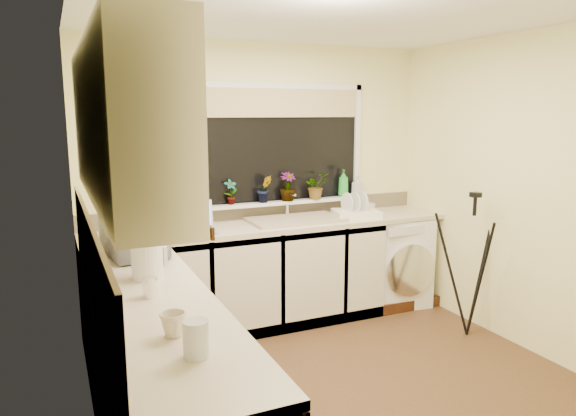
{
  "coord_description": "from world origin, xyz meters",
  "views": [
    {
      "loc": [
        -1.73,
        -2.95,
        1.84
      ],
      "look_at": [
        -0.16,
        0.55,
        1.15
      ],
      "focal_mm": 33.1,
      "sensor_mm": 36.0,
      "label": 1
    }
  ],
  "objects": [
    {
      "name": "floor",
      "position": [
        0.0,
        0.0,
        0.0
      ],
      "size": [
        3.2,
        3.2,
        0.0
      ],
      "primitive_type": "plane",
      "color": "brown",
      "rests_on": "ground"
    },
    {
      "name": "ceiling",
      "position": [
        0.0,
        0.0,
        2.45
      ],
      "size": [
        3.2,
        3.2,
        0.0
      ],
      "primitive_type": "plane",
      "rotation": [
        3.14,
        0.0,
        0.0
      ],
      "color": "white",
      "rests_on": "ground"
    },
    {
      "name": "wall_back",
      "position": [
        0.0,
        1.5,
        1.23
      ],
      "size": [
        3.2,
        0.0,
        3.2
      ],
      "primitive_type": "plane",
      "rotation": [
        1.57,
        0.0,
        0.0
      ],
      "color": "#FFF9AA",
      "rests_on": "ground"
    },
    {
      "name": "wall_front",
      "position": [
        0.0,
        -1.5,
        1.23
      ],
      "size": [
        3.2,
        0.0,
        3.2
      ],
      "primitive_type": "plane",
      "rotation": [
        -1.57,
        0.0,
        0.0
      ],
      "color": "#FFF9AA",
      "rests_on": "ground"
    },
    {
      "name": "wall_left",
      "position": [
        -1.6,
        0.0,
        1.23
      ],
      "size": [
        0.0,
        3.0,
        3.0
      ],
      "primitive_type": "plane",
      "rotation": [
        1.57,
        0.0,
        1.57
      ],
      "color": "#FFF9AA",
      "rests_on": "ground"
    },
    {
      "name": "wall_right",
      "position": [
        1.6,
        0.0,
        1.23
      ],
      "size": [
        0.0,
        3.0,
        3.0
      ],
      "primitive_type": "plane",
      "rotation": [
        1.57,
        0.0,
        -1.57
      ],
      "color": "#FFF9AA",
      "rests_on": "ground"
    },
    {
      "name": "base_cabinet_back",
      "position": [
        -0.33,
        1.2,
        0.43
      ],
      "size": [
        2.55,
        0.6,
        0.86
      ],
      "primitive_type": "cube",
      "color": "silver",
      "rests_on": "floor"
    },
    {
      "name": "base_cabinet_left",
      "position": [
        -1.3,
        -0.3,
        0.43
      ],
      "size": [
        0.54,
        2.4,
        0.86
      ],
      "primitive_type": "cube",
      "color": "silver",
      "rests_on": "floor"
    },
    {
      "name": "worktop_back",
      "position": [
        0.0,
        1.2,
        0.88
      ],
      "size": [
        3.2,
        0.6,
        0.04
      ],
      "primitive_type": "cube",
      "color": "beige",
      "rests_on": "base_cabinet_back"
    },
    {
      "name": "worktop_left",
      "position": [
        -1.3,
        -0.3,
        0.88
      ],
      "size": [
        0.6,
        2.4,
        0.04
      ],
      "primitive_type": "cube",
      "color": "beige",
      "rests_on": "base_cabinet_left"
    },
    {
      "name": "upper_cabinet",
      "position": [
        -1.44,
        -0.45,
        1.8
      ],
      "size": [
        0.28,
        1.9,
        0.7
      ],
      "primitive_type": "cube",
      "color": "silver",
      "rests_on": "wall_left"
    },
    {
      "name": "splashback_left",
      "position": [
        -1.59,
        -0.3,
        1.12
      ],
      "size": [
        0.02,
        2.4,
        0.45
      ],
      "primitive_type": "cube",
      "color": "beige",
      "rests_on": "wall_left"
    },
    {
      "name": "splashback_back",
      "position": [
        0.0,
        1.49,
        0.97
      ],
      "size": [
        3.2,
        0.02,
        0.14
      ],
      "primitive_type": "cube",
      "color": "beige",
      "rests_on": "wall_back"
    },
    {
      "name": "window_glass",
      "position": [
        0.2,
        1.49,
        1.55
      ],
      "size": [
        1.5,
        0.02,
        1.0
      ],
      "primitive_type": "cube",
      "color": "black",
      "rests_on": "wall_back"
    },
    {
      "name": "window_blind",
      "position": [
        0.2,
        1.46,
        1.92
      ],
      "size": [
        1.5,
        0.02,
        0.25
      ],
      "primitive_type": "cube",
      "color": "tan",
      "rests_on": "wall_back"
    },
    {
      "name": "windowsill",
      "position": [
        0.2,
        1.43,
        1.04
      ],
      "size": [
        1.6,
        0.14,
        0.03
      ],
      "primitive_type": "cube",
      "color": "white",
      "rests_on": "wall_back"
    },
    {
      "name": "sink",
      "position": [
        0.2,
        1.2,
        0.91
      ],
      "size": [
        0.82,
        0.46,
        0.03
      ],
      "primitive_type": "cube",
      "color": "tan",
      "rests_on": "worktop_back"
    },
    {
      "name": "faucet",
      "position": [
        0.2,
        1.38,
        1.02
      ],
      "size": [
        0.03,
        0.03,
        0.24
      ],
      "primitive_type": "cylinder",
      "color": "silver",
      "rests_on": "worktop_back"
    },
    {
      "name": "washing_machine",
      "position": [
        1.23,
        1.2,
        0.43
      ],
      "size": [
        0.65,
        0.63,
        0.85
      ],
      "primitive_type": "cube",
      "rotation": [
        0.0,
        0.0,
        -0.09
      ],
      "color": "white",
      "rests_on": "floor"
    },
    {
      "name": "laptop",
      "position": [
        -0.72,
        1.15,
        0.96
      ],
      "size": [
        0.36,
        0.35,
        0.23
      ],
      "rotation": [
        0.0,
        0.0,
        -0.12
      ],
      "color": "#A09FA7",
      "rests_on": "worktop_back"
    },
    {
      "name": "kettle",
      "position": [
        -1.27,
        0.06,
        1.02
      ],
      "size": [
        0.18,
        0.18,
        0.23
      ],
      "primitive_type": "cylinder",
      "color": "white",
      "rests_on": "worktop_left"
    },
    {
      "name": "dish_rack",
      "position": [
        0.79,
        1.15,
        0.93
      ],
      "size": [
        0.46,
        0.39,
        0.06
      ],
      "primitive_type": "cube",
      "rotation": [
        0.0,
        0.0,
        -0.23
      ],
      "color": "white",
      "rests_on": "worktop_back"
    },
    {
      "name": "tripod",
      "position": [
        1.36,
        0.27,
        0.61
      ],
      "size": [
        0.74,
        0.74,
        1.21
      ],
      "primitive_type": null,
      "rotation": [
        0.0,
        0.0,
        0.27
      ],
      "color": "black",
      "rests_on": "floor"
    },
    {
      "name": "glass_jug",
      "position": [
        -1.27,
        -1.04,
        0.97
      ],
      "size": [
        0.1,
        0.1,
        0.15
      ],
      "primitive_type": "cylinder",
      "color": "silver",
      "rests_on": "worktop_left"
    },
    {
      "name": "steel_jar",
      "position": [
        -1.31,
        -0.26,
        0.95
      ],
      "size": [
        0.08,
        0.08,
        0.11
      ],
      "primitive_type": "cylinder",
      "color": "white",
      "rests_on": "worktop_left"
    },
    {
      "name": "microwave",
      "position": [
        -1.26,
        0.62,
        1.04
      ],
      "size": [
        0.42,
        0.56,
        0.28
      ],
      "primitive_type": "imported",
      "rotation": [
        0.0,
        0.0,
        1.71
      ],
      "color": "white",
      "rests_on": "worktop_left"
    },
    {
      "name": "plant_a",
      "position": [
        -0.32,
        1.42,
        1.16
      ],
      "size": [
        0.13,
        0.1,
        0.22
      ],
      "primitive_type": "imported",
      "rotation": [
        0.0,
        0.0,
        0.15
      ],
      "color": "#999999",
      "rests_on": "windowsill"
    },
    {
      "name": "plant_b",
      "position": [
        -0.01,
        1.4,
        1.17
      ],
      "size": [
        0.14,
        0.11,
        0.24
      ],
      "primitive_type": "imported",
      "rotation": [
        0.0,
        0.0,
        -0.05
      ],
      "color": "#999999",
      "rests_on": "windowsill"
    },
    {
      "name": "plant_c",
      "position": [
        0.21,
        1.4,
        1.18
      ],
      "size": [
        0.15,
        0.15,
        0.26
      ],
      "primitive_type": "imported",
      "rotation": [
        0.0,
        0.0,
        -0.04
      ],
      "color": "#999999",
      "rests_on": "windowsill"
    },
    {
      "name": "plant_d",
      "position": [
        0.5,
        1.39,
        1.17
      ],
      "size": [
        0.24,
        0.22,
        0.24
      ],
      "primitive_type": "imported",
      "rotation": [
        0.0,
        0.0,
        0.17
      ],
      "color": "#999999",
      "rests_on": "windowsill"
    },
    {
      "name": "soap_bottle_green",
      "position": [
        0.81,
        1.42,
        1.18
      ],
      "size": [
        0.13,
        0.13,
        0.26
      ],
      "primitive_type": "imported",
      "rotation": [
        0.0,
        0.0,
        -0.39
      ],
      "color": "green",
      "rests_on": "windowsill"
    },
    {
      "name": "soap_bottle_clear",
      "position": [
        0.96,
        1.41,
        1.14
      ],
      "size": [
        0.11,
        0.11,
        0.19
      ],
      "primitive_type": "imported",
      "rotation": [
        0.0,
        0.0,
        0.34
      ],
      "color": "#999999",
      "rests_on": "windowsill"
    },
    {
      "name": "cup_back",
      "position": [
        1.03,
        1.29,
        0.95
      ],
      "size": [
        0.14,
        0.14,
        0.09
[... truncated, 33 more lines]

